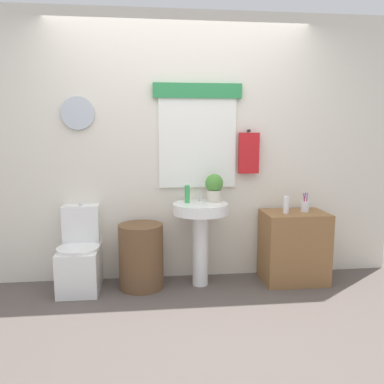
{
  "coord_description": "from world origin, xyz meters",
  "views": [
    {
      "loc": [
        -0.31,
        -2.71,
        1.46
      ],
      "look_at": [
        0.08,
        0.8,
        0.92
      ],
      "focal_mm": 36.36,
      "sensor_mm": 36.0,
      "label": 1
    }
  ],
  "objects_px": {
    "lotion_bottle": "(286,205)",
    "soap_bottle": "(187,194)",
    "wooden_cabinet": "(294,247)",
    "laundry_hamper": "(141,256)",
    "pedestal_sink": "(200,224)",
    "potted_plant": "(214,187)",
    "toothbrush_cup": "(305,206)",
    "toilet": "(80,258)"
  },
  "relations": [
    {
      "from": "soap_bottle",
      "to": "lotion_bottle",
      "type": "height_order",
      "value": "soap_bottle"
    },
    {
      "from": "lotion_bottle",
      "to": "potted_plant",
      "type": "bearing_deg",
      "value": 171.64
    },
    {
      "from": "laundry_hamper",
      "to": "potted_plant",
      "type": "distance_m",
      "value": 0.95
    },
    {
      "from": "lotion_bottle",
      "to": "soap_bottle",
      "type": "bearing_deg",
      "value": 174.53
    },
    {
      "from": "pedestal_sink",
      "to": "soap_bottle",
      "type": "bearing_deg",
      "value": 157.38
    },
    {
      "from": "pedestal_sink",
      "to": "toothbrush_cup",
      "type": "height_order",
      "value": "toothbrush_cup"
    },
    {
      "from": "pedestal_sink",
      "to": "lotion_bottle",
      "type": "bearing_deg",
      "value": -2.79
    },
    {
      "from": "laundry_hamper",
      "to": "pedestal_sink",
      "type": "bearing_deg",
      "value": 0.0
    },
    {
      "from": "pedestal_sink",
      "to": "potted_plant",
      "type": "xyz_separation_m",
      "value": [
        0.14,
        0.06,
        0.34
      ]
    },
    {
      "from": "lotion_bottle",
      "to": "laundry_hamper",
      "type": "bearing_deg",
      "value": 178.34
    },
    {
      "from": "toilet",
      "to": "wooden_cabinet",
      "type": "height_order",
      "value": "toilet"
    },
    {
      "from": "soap_bottle",
      "to": "toilet",
      "type": "bearing_deg",
      "value": -179.24
    },
    {
      "from": "laundry_hamper",
      "to": "pedestal_sink",
      "type": "height_order",
      "value": "pedestal_sink"
    },
    {
      "from": "toothbrush_cup",
      "to": "laundry_hamper",
      "type": "bearing_deg",
      "value": -179.27
    },
    {
      "from": "wooden_cabinet",
      "to": "toothbrush_cup",
      "type": "distance_m",
      "value": 0.41
    },
    {
      "from": "laundry_hamper",
      "to": "pedestal_sink",
      "type": "distance_m",
      "value": 0.64
    },
    {
      "from": "toilet",
      "to": "lotion_bottle",
      "type": "relative_size",
      "value": 4.84
    },
    {
      "from": "toilet",
      "to": "potted_plant",
      "type": "distance_m",
      "value": 1.42
    },
    {
      "from": "wooden_cabinet",
      "to": "toothbrush_cup",
      "type": "relative_size",
      "value": 3.75
    },
    {
      "from": "potted_plant",
      "to": "soap_bottle",
      "type": "bearing_deg",
      "value": -177.8
    },
    {
      "from": "toilet",
      "to": "potted_plant",
      "type": "height_order",
      "value": "potted_plant"
    },
    {
      "from": "laundry_hamper",
      "to": "wooden_cabinet",
      "type": "height_order",
      "value": "wooden_cabinet"
    },
    {
      "from": "laundry_hamper",
      "to": "potted_plant",
      "type": "bearing_deg",
      "value": 4.88
    },
    {
      "from": "wooden_cabinet",
      "to": "lotion_bottle",
      "type": "distance_m",
      "value": 0.44
    },
    {
      "from": "laundry_hamper",
      "to": "potted_plant",
      "type": "xyz_separation_m",
      "value": [
        0.7,
        0.06,
        0.64
      ]
    },
    {
      "from": "toilet",
      "to": "wooden_cabinet",
      "type": "distance_m",
      "value": 2.06
    },
    {
      "from": "laundry_hamper",
      "to": "lotion_bottle",
      "type": "relative_size",
      "value": 3.72
    },
    {
      "from": "pedestal_sink",
      "to": "wooden_cabinet",
      "type": "relative_size",
      "value": 1.15
    },
    {
      "from": "wooden_cabinet",
      "to": "soap_bottle",
      "type": "relative_size",
      "value": 4.17
    },
    {
      "from": "potted_plant",
      "to": "lotion_bottle",
      "type": "xyz_separation_m",
      "value": [
        0.68,
        -0.1,
        -0.17
      ]
    },
    {
      "from": "lotion_bottle",
      "to": "toothbrush_cup",
      "type": "bearing_deg",
      "value": 15.83
    },
    {
      "from": "laundry_hamper",
      "to": "pedestal_sink",
      "type": "relative_size",
      "value": 0.76
    },
    {
      "from": "soap_bottle",
      "to": "pedestal_sink",
      "type": "bearing_deg",
      "value": -22.62
    },
    {
      "from": "pedestal_sink",
      "to": "wooden_cabinet",
      "type": "height_order",
      "value": "pedestal_sink"
    },
    {
      "from": "toilet",
      "to": "wooden_cabinet",
      "type": "xyz_separation_m",
      "value": [
        2.06,
        -0.04,
        0.05
      ]
    },
    {
      "from": "pedestal_sink",
      "to": "toothbrush_cup",
      "type": "distance_m",
      "value": 1.04
    },
    {
      "from": "pedestal_sink",
      "to": "wooden_cabinet",
      "type": "xyz_separation_m",
      "value": [
        0.93,
        0.0,
        -0.26
      ]
    },
    {
      "from": "pedestal_sink",
      "to": "potted_plant",
      "type": "distance_m",
      "value": 0.37
    },
    {
      "from": "laundry_hamper",
      "to": "toilet",
      "type": "bearing_deg",
      "value": 176.3
    },
    {
      "from": "wooden_cabinet",
      "to": "potted_plant",
      "type": "height_order",
      "value": "potted_plant"
    },
    {
      "from": "potted_plant",
      "to": "toothbrush_cup",
      "type": "xyz_separation_m",
      "value": [
        0.89,
        -0.04,
        -0.2
      ]
    },
    {
      "from": "toilet",
      "to": "toothbrush_cup",
      "type": "xyz_separation_m",
      "value": [
        2.16,
        -0.02,
        0.45
      ]
    }
  ]
}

